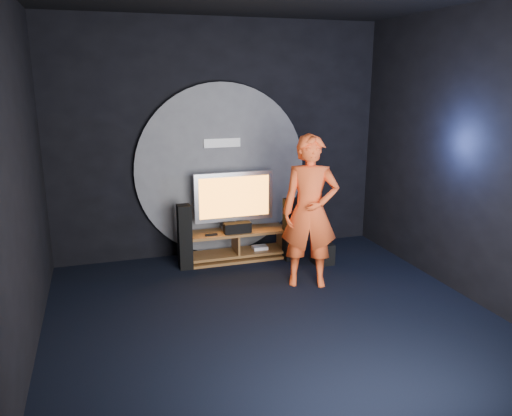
{
  "coord_description": "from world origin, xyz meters",
  "views": [
    {
      "loc": [
        -1.75,
        -4.8,
        2.67
      ],
      "look_at": [
        0.1,
        1.05,
        1.05
      ],
      "focal_mm": 35.0,
      "sensor_mm": 36.0,
      "label": 1
    }
  ],
  "objects_px": {
    "media_console": "(236,247)",
    "player": "(310,212)",
    "tv": "(234,199)",
    "subwoofer": "(323,253)",
    "tower_speaker_right": "(291,230)",
    "tower_speaker_left": "(185,237)"
  },
  "relations": [
    {
      "from": "tower_speaker_left",
      "to": "media_console",
      "type": "bearing_deg",
      "value": 9.09
    },
    {
      "from": "tv",
      "to": "player",
      "type": "bearing_deg",
      "value": -61.49
    },
    {
      "from": "player",
      "to": "subwoofer",
      "type": "bearing_deg",
      "value": 72.13
    },
    {
      "from": "tower_speaker_left",
      "to": "subwoofer",
      "type": "height_order",
      "value": "tower_speaker_left"
    },
    {
      "from": "player",
      "to": "media_console",
      "type": "bearing_deg",
      "value": 140.26
    },
    {
      "from": "tv",
      "to": "tower_speaker_right",
      "type": "distance_m",
      "value": 0.96
    },
    {
      "from": "tv",
      "to": "subwoofer",
      "type": "relative_size",
      "value": 3.84
    },
    {
      "from": "tv",
      "to": "subwoofer",
      "type": "bearing_deg",
      "value": -27.78
    },
    {
      "from": "media_console",
      "to": "tower_speaker_right",
      "type": "relative_size",
      "value": 1.64
    },
    {
      "from": "tower_speaker_right",
      "to": "player",
      "type": "height_order",
      "value": "player"
    },
    {
      "from": "tower_speaker_right",
      "to": "subwoofer",
      "type": "height_order",
      "value": "tower_speaker_right"
    },
    {
      "from": "subwoofer",
      "to": "media_console",
      "type": "bearing_deg",
      "value": 154.72
    },
    {
      "from": "player",
      "to": "tower_speaker_left",
      "type": "bearing_deg",
      "value": 164.83
    },
    {
      "from": "subwoofer",
      "to": "player",
      "type": "height_order",
      "value": "player"
    },
    {
      "from": "media_console",
      "to": "tower_speaker_left",
      "type": "xyz_separation_m",
      "value": [
        -0.79,
        -0.13,
        0.27
      ]
    },
    {
      "from": "tv",
      "to": "media_console",
      "type": "bearing_deg",
      "value": -84.41
    },
    {
      "from": "tower_speaker_left",
      "to": "subwoofer",
      "type": "relative_size",
      "value": 3.03
    },
    {
      "from": "tv",
      "to": "subwoofer",
      "type": "height_order",
      "value": "tv"
    },
    {
      "from": "media_console",
      "to": "tower_speaker_right",
      "type": "height_order",
      "value": "tower_speaker_right"
    },
    {
      "from": "media_console",
      "to": "subwoofer",
      "type": "distance_m",
      "value": 1.29
    },
    {
      "from": "subwoofer",
      "to": "tower_speaker_left",
      "type": "bearing_deg",
      "value": 167.73
    },
    {
      "from": "media_console",
      "to": "player",
      "type": "distance_m",
      "value": 1.57
    }
  ]
}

